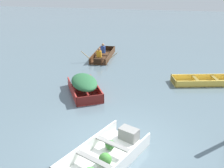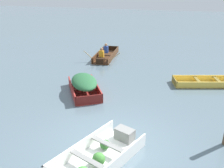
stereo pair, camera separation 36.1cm
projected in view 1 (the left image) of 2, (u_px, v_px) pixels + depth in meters
ground_plane at (116, 145)px, 7.56m from camera, size 80.00×80.00×0.00m
dinghy_white_foreground at (107, 155)px, 6.88m from camera, size 2.25×3.08×0.42m
skiff_yellow_near_moored at (208, 81)px, 12.13m from camera, size 3.34×1.80×0.32m
skiff_red_mid_moored at (84, 84)px, 10.94m from camera, size 2.23×2.67×0.77m
rowboat_dark_varnish_with_crew at (102, 55)px, 16.10m from camera, size 2.29×3.40×0.93m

